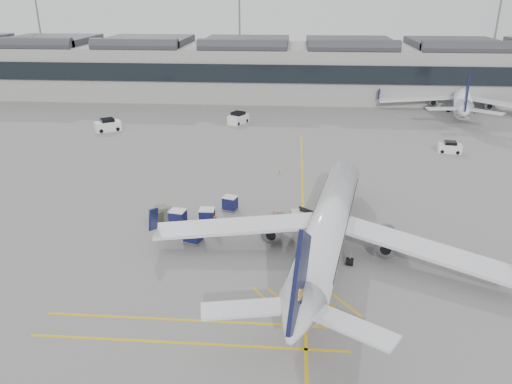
# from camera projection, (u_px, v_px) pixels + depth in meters

# --- Properties ---
(ground) EXTENTS (220.00, 220.00, 0.00)m
(ground) POSITION_uv_depth(u_px,v_px,m) (194.00, 252.00, 45.48)
(ground) COLOR gray
(ground) RESTS_ON ground
(terminal) EXTENTS (200.00, 20.45, 12.40)m
(terminal) POSITION_uv_depth(u_px,v_px,m) (256.00, 68.00, 109.54)
(terminal) COLOR #9E9E99
(terminal) RESTS_ON ground
(light_masts) EXTENTS (113.00, 0.60, 25.45)m
(light_masts) POSITION_uv_depth(u_px,v_px,m) (253.00, 24.00, 119.49)
(light_masts) COLOR slate
(light_masts) RESTS_ON ground
(apron_markings) EXTENTS (0.25, 60.00, 0.01)m
(apron_markings) POSITION_uv_depth(u_px,v_px,m) (303.00, 211.00, 53.98)
(apron_markings) COLOR gold
(apron_markings) RESTS_ON ground
(airliner_main) EXTENTS (31.38, 34.60, 9.28)m
(airliner_main) POSITION_uv_depth(u_px,v_px,m) (328.00, 226.00, 44.29)
(airliner_main) COLOR white
(airliner_main) RESTS_ON ground
(airliner_far) EXTENTS (30.81, 34.11, 9.28)m
(airliner_far) POSITION_uv_depth(u_px,v_px,m) (462.00, 97.00, 96.93)
(airliner_far) COLOR white
(airliner_far) RESTS_ON ground
(belt_loader) EXTENTS (4.30, 1.77, 1.72)m
(belt_loader) POSITION_uv_depth(u_px,v_px,m) (304.00, 219.00, 50.93)
(belt_loader) COLOR beige
(belt_loader) RESTS_ON ground
(baggage_cart_a) EXTENTS (1.64, 1.36, 1.72)m
(baggage_cart_a) POSITION_uv_depth(u_px,v_px,m) (207.00, 216.00, 50.50)
(baggage_cart_a) COLOR gray
(baggage_cart_a) RESTS_ON ground
(baggage_cart_b) EXTENTS (1.86, 1.62, 1.73)m
(baggage_cart_b) POSITION_uv_depth(u_px,v_px,m) (178.00, 218.00, 50.18)
(baggage_cart_b) COLOR gray
(baggage_cart_b) RESTS_ON ground
(baggage_cart_c) EXTENTS (1.84, 1.67, 1.60)m
(baggage_cart_c) POSITION_uv_depth(u_px,v_px,m) (230.00, 203.00, 53.77)
(baggage_cart_c) COLOR gray
(baggage_cart_c) RESTS_ON ground
(baggage_cart_d) EXTENTS (2.06, 1.88, 1.79)m
(baggage_cart_d) POSITION_uv_depth(u_px,v_px,m) (193.00, 233.00, 46.93)
(baggage_cart_d) COLOR gray
(baggage_cart_d) RESTS_ON ground
(ramp_agent_a) EXTENTS (0.61, 0.70, 1.60)m
(ramp_agent_a) POSITION_uv_depth(u_px,v_px,m) (274.00, 218.00, 50.40)
(ramp_agent_a) COLOR #F75B0D
(ramp_agent_a) RESTS_ON ground
(ramp_agent_b) EXTENTS (0.99, 0.84, 1.77)m
(ramp_agent_b) POSITION_uv_depth(u_px,v_px,m) (215.00, 224.00, 48.86)
(ramp_agent_b) COLOR orange
(ramp_agent_b) RESTS_ON ground
(pushback_tug) EXTENTS (2.93, 2.32, 1.43)m
(pushback_tug) POSITION_uv_depth(u_px,v_px,m) (162.00, 214.00, 51.74)
(pushback_tug) COLOR #555649
(pushback_tug) RESTS_ON ground
(safety_cone_nose) EXTENTS (0.32, 0.32, 0.45)m
(safety_cone_nose) POSITION_uv_depth(u_px,v_px,m) (280.00, 172.00, 64.79)
(safety_cone_nose) COLOR #F24C0A
(safety_cone_nose) RESTS_ON ground
(safety_cone_engine) EXTENTS (0.39, 0.39, 0.55)m
(safety_cone_engine) POSITION_uv_depth(u_px,v_px,m) (322.00, 218.00, 51.57)
(safety_cone_engine) COLOR #F24C0A
(safety_cone_engine) RESTS_ON ground
(service_van_left) EXTENTS (4.57, 3.97, 2.11)m
(service_van_left) POSITION_uv_depth(u_px,v_px,m) (108.00, 125.00, 83.98)
(service_van_left) COLOR white
(service_van_left) RESTS_ON ground
(service_van_mid) EXTENTS (3.67, 4.53, 2.08)m
(service_van_mid) POSITION_uv_depth(u_px,v_px,m) (238.00, 118.00, 88.58)
(service_van_mid) COLOR white
(service_van_mid) RESTS_ON ground
(service_van_right) EXTENTS (3.42, 2.03, 1.66)m
(service_van_right) POSITION_uv_depth(u_px,v_px,m) (450.00, 148.00, 72.91)
(service_van_right) COLOR white
(service_van_right) RESTS_ON ground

